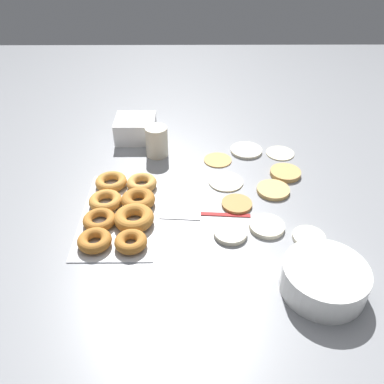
{
  "coord_description": "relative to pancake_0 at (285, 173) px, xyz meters",
  "views": [
    {
      "loc": [
        1.02,
        -0.09,
        0.76
      ],
      "look_at": [
        0.05,
        -0.09,
        0.04
      ],
      "focal_mm": 38.0,
      "sensor_mm": 36.0,
      "label": 1
    }
  ],
  "objects": [
    {
      "name": "ground_plane",
      "position": [
        0.09,
        -0.23,
        -0.01
      ],
      "size": [
        3.0,
        3.0,
        0.0
      ],
      "primitive_type": "plane",
      "color": "gray"
    },
    {
      "name": "pancake_0",
      "position": [
        0.0,
        0.0,
        0.0
      ],
      "size": [
        0.1,
        0.1,
        0.02
      ],
      "primitive_type": "cylinder",
      "color": "tan",
      "rests_on": "ground_plane"
    },
    {
      "name": "pancake_1",
      "position": [
        0.26,
        -0.1,
        -0.0
      ],
      "size": [
        0.1,
        0.1,
        0.01
      ],
      "primitive_type": "cylinder",
      "color": "beige",
      "rests_on": "ground_plane"
    },
    {
      "name": "pancake_2",
      "position": [
        0.04,
        -0.2,
        -0.0
      ],
      "size": [
        0.11,
        0.11,
        0.01
      ],
      "primitive_type": "cylinder",
      "color": "beige",
      "rests_on": "ground_plane"
    },
    {
      "name": "pancake_3",
      "position": [
        0.31,
        0.0,
        -0.0
      ],
      "size": [
        0.09,
        0.09,
        0.01
      ],
      "primitive_type": "cylinder",
      "color": "silver",
      "rests_on": "ground_plane"
    },
    {
      "name": "pancake_4",
      "position": [
        -0.13,
        0.01,
        -0.0
      ],
      "size": [
        0.1,
        0.1,
        0.01
      ],
      "primitive_type": "cylinder",
      "color": "beige",
      "rests_on": "ground_plane"
    },
    {
      "name": "pancake_5",
      "position": [
        0.29,
        -0.21,
        -0.0
      ],
      "size": [
        0.09,
        0.09,
        0.01
      ],
      "primitive_type": "cylinder",
      "color": "beige",
      "rests_on": "ground_plane"
    },
    {
      "name": "pancake_6",
      "position": [
        -0.09,
        -0.22,
        -0.0
      ],
      "size": [
        0.1,
        0.1,
        0.01
      ],
      "primitive_type": "cylinder",
      "color": "tan",
      "rests_on": "ground_plane"
    },
    {
      "name": "pancake_7",
      "position": [
        -0.15,
        -0.11,
        -0.0
      ],
      "size": [
        0.11,
        0.11,
        0.01
      ],
      "primitive_type": "cylinder",
      "color": "silver",
      "rests_on": "ground_plane"
    },
    {
      "name": "pancake_8",
      "position": [
        0.16,
        -0.18,
        -0.0
      ],
      "size": [
        0.09,
        0.09,
        0.01
      ],
      "primitive_type": "cylinder",
      "color": "#B27F42",
      "rests_on": "ground_plane"
    },
    {
      "name": "pancake_9",
      "position": [
        0.1,
        -0.06,
        -0.0
      ],
      "size": [
        0.1,
        0.1,
        0.01
      ],
      "primitive_type": "cylinder",
      "color": "tan",
      "rests_on": "ground_plane"
    },
    {
      "name": "donut_tray",
      "position": [
        0.2,
        -0.52,
        0.01
      ],
      "size": [
        0.39,
        0.22,
        0.04
      ],
      "color": "silver",
      "rests_on": "ground_plane"
    },
    {
      "name": "batter_bowl",
      "position": [
        0.48,
        -0.01,
        0.03
      ],
      "size": [
        0.2,
        0.2,
        0.07
      ],
      "color": "white",
      "rests_on": "ground_plane"
    },
    {
      "name": "container_stack",
      "position": [
        -0.25,
        -0.52,
        0.03
      ],
      "size": [
        0.14,
        0.15,
        0.08
      ],
      "color": "white",
      "rests_on": "ground_plane"
    },
    {
      "name": "paper_cup",
      "position": [
        -0.13,
        -0.43,
        0.05
      ],
      "size": [
        0.08,
        0.08,
        0.11
      ],
      "color": "beige",
      "rests_on": "ground_plane"
    },
    {
      "name": "spatula",
      "position": [
        0.2,
        -0.32,
        -0.01
      ],
      "size": [
        0.07,
        0.26,
        0.01
      ],
      "rotation": [
        0.0,
        0.0,
        4.64
      ],
      "color": "maroon",
      "rests_on": "ground_plane"
    }
  ]
}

